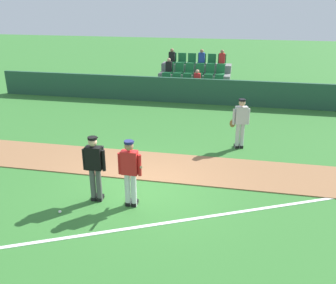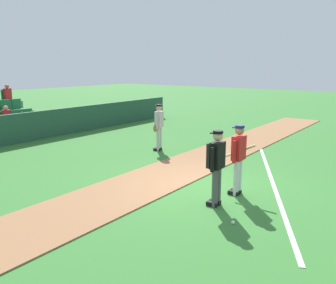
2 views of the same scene
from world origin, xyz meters
The scene contains 9 objects.
ground_plane centered at (0.00, 0.00, 0.00)m, with size 80.00×80.00×0.00m, color #33702D.
infield_dirt_path centered at (0.00, 1.54, 0.01)m, with size 28.00×2.05×0.03m, color #936642.
foul_line_chalk centered at (3.00, -0.50, 0.01)m, with size 12.00×0.10×0.01m, color white.
dugout_fence centered at (0.00, 9.11, 0.62)m, with size 20.00×0.16×1.24m, color #234C38.
stadium_bleachers centered at (0.00, 11.00, 0.63)m, with size 3.90×2.95×2.30m.
batter_red_jersey centered at (0.05, -0.86, 0.97)m, with size 0.69×0.78×1.76m.
umpire_home_plate centered at (-0.91, -0.77, 1.00)m, with size 0.59×0.32×1.76m.
runner_grey_jersey centered at (2.59, 3.59, 0.96)m, with size 0.67×0.38×1.76m.
baseball centered at (-1.57, -1.55, 0.04)m, with size 0.07×0.07×0.07m, color white.
Camera 1 is at (2.59, -8.68, 4.93)m, focal length 39.70 mm.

